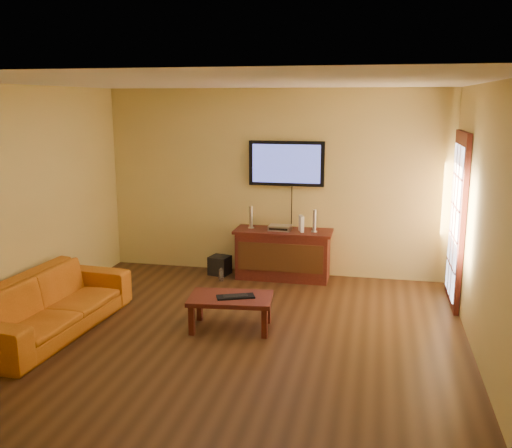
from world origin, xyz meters
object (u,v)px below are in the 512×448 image
(television, at_px, (287,163))
(keyboard, at_px, (236,296))
(coffee_table, at_px, (231,301))
(speaker_left, at_px, (251,218))
(sofa, at_px, (49,295))
(subwoofer, at_px, (220,265))
(bottle, at_px, (221,275))
(game_console, at_px, (301,224))
(media_console, at_px, (283,254))
(av_receiver, at_px, (280,228))
(speaker_right, at_px, (314,222))

(television, relative_size, keyboard, 2.44)
(coffee_table, height_order, speaker_left, speaker_left)
(speaker_left, bearing_deg, sofa, -124.35)
(television, height_order, subwoofer, television)
(coffee_table, distance_m, subwoofer, 2.10)
(speaker_left, xyz_separation_m, bottle, (-0.36, -0.37, -0.77))
(subwoofer, bearing_deg, game_console, 11.71)
(media_console, bearing_deg, av_receiver, -165.47)
(coffee_table, xyz_separation_m, av_receiver, (0.21, 1.98, 0.42))
(speaker_right, relative_size, bottle, 1.64)
(game_console, xyz_separation_m, keyboard, (-0.46, -1.99, -0.43))
(subwoofer, relative_size, keyboard, 0.61)
(coffee_table, height_order, subwoofer, coffee_table)
(speaker_right, bearing_deg, bottle, -166.29)
(media_console, height_order, speaker_right, speaker_right)
(television, bearing_deg, keyboard, -95.06)
(television, bearing_deg, bottle, -146.38)
(speaker_right, bearing_deg, television, 151.35)
(coffee_table, relative_size, keyboard, 2.19)
(sofa, bearing_deg, av_receiver, -37.51)
(television, bearing_deg, game_console, -43.37)
(subwoofer, bearing_deg, media_console, 12.90)
(coffee_table, xyz_separation_m, subwoofer, (-0.69, 1.98, -0.19))
(game_console, relative_size, subwoofer, 0.83)
(coffee_table, height_order, sofa, sofa)
(television, distance_m, bottle, 1.85)
(subwoofer, relative_size, bottle, 1.39)
(media_console, xyz_separation_m, speaker_right, (0.45, -0.02, 0.50))
(speaker_left, xyz_separation_m, keyboard, (0.28, -2.04, -0.47))
(sofa, xyz_separation_m, av_receiver, (2.15, 2.47, 0.32))
(speaker_left, bearing_deg, bottle, -134.02)
(coffee_table, bearing_deg, bottle, 109.25)
(bottle, bearing_deg, subwoofer, 108.77)
(coffee_table, bearing_deg, television, 83.31)
(sofa, bearing_deg, television, -35.52)
(speaker_left, xyz_separation_m, game_console, (0.74, -0.06, -0.04))
(av_receiver, relative_size, subwoofer, 1.14)
(speaker_left, distance_m, speaker_right, 0.93)
(av_receiver, relative_size, game_console, 1.38)
(coffee_table, xyz_separation_m, bottle, (-0.58, 1.65, -0.24))
(speaker_left, relative_size, av_receiver, 1.04)
(subwoofer, bearing_deg, bottle, -58.91)
(sofa, relative_size, av_receiver, 6.96)
(speaker_right, height_order, bottle, speaker_right)
(speaker_right, distance_m, subwoofer, 1.57)
(speaker_left, bearing_deg, game_console, -4.59)
(speaker_left, xyz_separation_m, speaker_right, (0.93, -0.06, -0.00))
(sofa, height_order, speaker_left, speaker_left)
(coffee_table, height_order, bottle, coffee_table)
(speaker_left, height_order, speaker_right, speaker_left)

